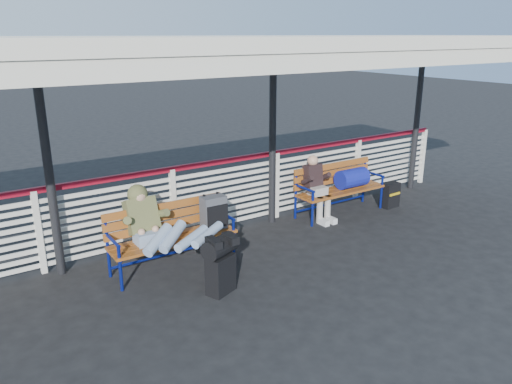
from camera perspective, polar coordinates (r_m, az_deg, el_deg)
ground at (r=6.66m, az=-2.14°, el=-11.00°), size 60.00×60.00×0.00m
fence at (r=7.94m, az=-9.43°, el=-1.17°), size 12.08×0.08×1.24m
canopy at (r=6.60m, az=-6.58°, el=16.25°), size 12.60×3.60×3.16m
luggage_stack at (r=6.40m, az=-4.09°, el=-8.04°), size 0.53×0.42×0.77m
bench_left at (r=7.18m, az=-8.00°, el=-3.61°), size 1.80×0.56×0.96m
bench_right at (r=9.34m, az=10.15°, el=1.26°), size 1.80×0.56×0.92m
traveler_man at (r=6.72m, az=-9.63°, el=-4.51°), size 0.94×1.64×0.77m
companion_person at (r=8.89m, az=6.99°, el=0.56°), size 0.32×0.66×1.15m
suitcase_side at (r=9.89m, az=15.11°, el=-0.34°), size 0.35×0.23×0.48m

